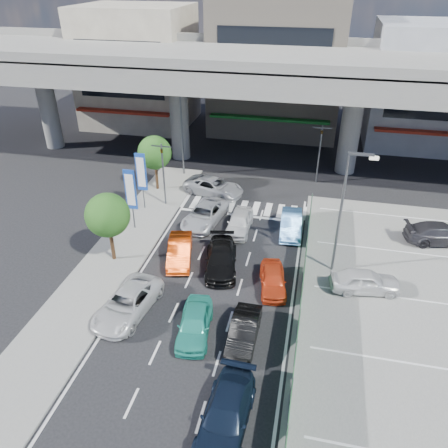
% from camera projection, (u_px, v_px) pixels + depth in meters
% --- Properties ---
extents(ground, '(120.00, 120.00, 0.00)m').
position_uv_depth(ground, '(201.00, 317.00, 24.13)').
color(ground, black).
rests_on(ground, ground).
extents(parking_lot, '(12.00, 28.00, 0.06)m').
position_uv_depth(parking_lot, '(406.00, 322.00, 23.75)').
color(parking_lot, slate).
rests_on(parking_lot, ground).
extents(sidewalk_left, '(4.00, 30.00, 0.12)m').
position_uv_depth(sidewalk_left, '(115.00, 259.00, 28.75)').
color(sidewalk_left, slate).
rests_on(sidewalk_left, ground).
extents(fence_run, '(0.16, 22.00, 1.80)m').
position_uv_depth(fence_run, '(300.00, 307.00, 23.52)').
color(fence_run, '#1B5128').
rests_on(fence_run, ground).
extents(expressway, '(64.00, 14.00, 10.75)m').
position_uv_depth(expressway, '(264.00, 71.00, 38.07)').
color(expressway, slate).
rests_on(expressway, ground).
extents(building_west, '(12.00, 10.90, 13.00)m').
position_uv_depth(building_west, '(138.00, 67.00, 50.56)').
color(building_west, gray).
rests_on(building_west, ground).
extents(building_center, '(14.00, 10.90, 15.00)m').
position_uv_depth(building_center, '(277.00, 62.00, 47.91)').
color(building_center, gray).
rests_on(building_center, ground).
extents(building_east, '(12.00, 10.90, 12.00)m').
position_uv_depth(building_east, '(431.00, 86.00, 44.87)').
color(building_east, gray).
rests_on(building_east, ground).
extents(traffic_light_left, '(1.60, 1.24, 5.20)m').
position_uv_depth(traffic_light_left, '(162.00, 160.00, 33.32)').
color(traffic_light_left, '#595B60').
rests_on(traffic_light_left, ground).
extents(traffic_light_right, '(1.60, 1.24, 5.20)m').
position_uv_depth(traffic_light_right, '(321.00, 140.00, 37.01)').
color(traffic_light_right, '#595B60').
rests_on(traffic_light_right, ground).
extents(street_lamp_right, '(1.65, 0.22, 8.00)m').
position_uv_depth(street_lamp_right, '(345.00, 204.00, 25.38)').
color(street_lamp_right, '#595B60').
rests_on(street_lamp_right, ground).
extents(street_lamp_left, '(1.65, 0.22, 8.00)m').
position_uv_depth(street_lamp_left, '(183.00, 125.00, 37.94)').
color(street_lamp_left, '#595B60').
rests_on(street_lamp_left, ground).
extents(signboard_near, '(0.80, 0.14, 4.70)m').
position_uv_depth(signboard_near, '(131.00, 191.00, 30.60)').
color(signboard_near, '#595B60').
rests_on(signboard_near, ground).
extents(signboard_far, '(0.80, 0.14, 4.70)m').
position_uv_depth(signboard_far, '(141.00, 174.00, 33.18)').
color(signboard_far, '#595B60').
rests_on(signboard_far, ground).
extents(tree_near, '(2.80, 2.80, 4.80)m').
position_uv_depth(tree_near, '(108.00, 215.00, 27.05)').
color(tree_near, '#382314').
rests_on(tree_near, ground).
extents(tree_far, '(2.80, 2.80, 4.80)m').
position_uv_depth(tree_far, '(155.00, 153.00, 35.99)').
color(tree_far, '#382314').
rests_on(tree_far, ground).
extents(minivan_navy_back, '(2.13, 4.83, 1.38)m').
position_uv_depth(minivan_navy_back, '(226.00, 415.00, 18.12)').
color(minivan_navy_back, black).
rests_on(minivan_navy_back, ground).
extents(sedan_white_mid_left, '(2.93, 5.23, 1.38)m').
position_uv_depth(sedan_white_mid_left, '(128.00, 303.00, 24.08)').
color(sedan_white_mid_left, silver).
rests_on(sedan_white_mid_left, ground).
extents(taxi_teal_mid, '(2.12, 4.22, 1.38)m').
position_uv_depth(taxi_teal_mid, '(195.00, 323.00, 22.73)').
color(taxi_teal_mid, teal).
rests_on(taxi_teal_mid, ground).
extents(hatch_black_mid_right, '(1.37, 3.88, 1.27)m').
position_uv_depth(hatch_black_mid_right, '(244.00, 332.00, 22.30)').
color(hatch_black_mid_right, black).
rests_on(hatch_black_mid_right, ground).
extents(taxi_orange_left, '(2.42, 4.42, 1.38)m').
position_uv_depth(taxi_orange_left, '(180.00, 251.00, 28.47)').
color(taxi_orange_left, '#E44008').
rests_on(taxi_orange_left, ground).
extents(sedan_black_mid, '(2.80, 5.04, 1.38)m').
position_uv_depth(sedan_black_mid, '(221.00, 259.00, 27.71)').
color(sedan_black_mid, black).
rests_on(sedan_black_mid, ground).
extents(taxi_orange_right, '(2.13, 3.90, 1.26)m').
position_uv_depth(taxi_orange_right, '(273.00, 279.00, 25.99)').
color(taxi_orange_right, red).
rests_on(taxi_orange_right, ground).
extents(wagon_silver_front_left, '(3.02, 5.26, 1.38)m').
position_uv_depth(wagon_silver_front_left, '(205.00, 215.00, 32.58)').
color(wagon_silver_front_left, '#ADAFB5').
rests_on(wagon_silver_front_left, ground).
extents(sedan_white_front_mid, '(1.65, 4.06, 1.38)m').
position_uv_depth(sedan_white_front_mid, '(239.00, 222.00, 31.62)').
color(sedan_white_front_mid, silver).
rests_on(sedan_white_front_mid, ground).
extents(kei_truck_front_right, '(1.70, 4.27, 1.38)m').
position_uv_depth(kei_truck_front_right, '(291.00, 224.00, 31.41)').
color(kei_truck_front_right, '#518ED4').
rests_on(kei_truck_front_right, ground).
extents(crossing_wagon_silver, '(5.54, 3.64, 1.42)m').
position_uv_depth(crossing_wagon_silver, '(214.00, 187.00, 36.61)').
color(crossing_wagon_silver, '#9C9EA4').
rests_on(crossing_wagon_silver, ground).
extents(parked_sedan_white, '(4.27, 2.25, 1.38)m').
position_uv_depth(parked_sedan_white, '(365.00, 281.00, 25.67)').
color(parked_sedan_white, silver).
rests_on(parked_sedan_white, parking_lot).
extents(parked_sedan_dgrey, '(5.13, 2.76, 1.41)m').
position_uv_depth(parked_sedan_dgrey, '(441.00, 234.00, 30.15)').
color(parked_sedan_dgrey, '#2D2C31').
rests_on(parked_sedan_dgrey, parking_lot).
extents(traffic_cone, '(0.39, 0.39, 0.64)m').
position_uv_depth(traffic_cone, '(340.00, 278.00, 26.50)').
color(traffic_cone, '#ED5C0D').
rests_on(traffic_cone, parking_lot).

